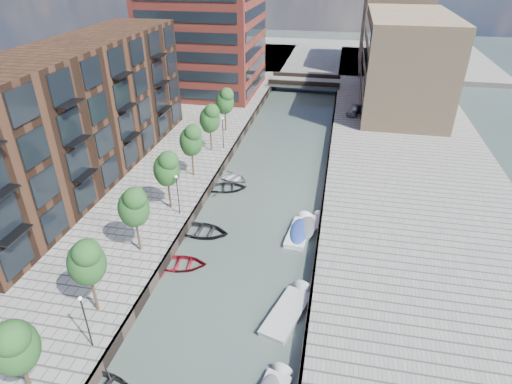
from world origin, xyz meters
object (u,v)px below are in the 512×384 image
(sloop_3, at_px, (232,179))
(car, at_px, (354,110))
(bridge, at_px, (305,82))
(sloop_1, at_px, (202,234))
(sloop_4, at_px, (226,190))
(tree_2, at_px, (133,206))
(motorboat_4, at_px, (309,227))
(tree_5, at_px, (210,118))
(motorboat_2, at_px, (291,309))
(tree_1, at_px, (86,260))
(sloop_2, at_px, (181,266))
(tree_6, at_px, (225,100))
(motorboat_3, at_px, (300,230))
(tree_3, at_px, (166,168))
(tree_4, at_px, (191,139))
(tree_0, at_px, (13,344))

(sloop_3, xyz_separation_m, car, (13.68, 22.77, 1.70))
(bridge, distance_m, sloop_1, 49.65)
(sloop_4, bearing_deg, tree_2, 148.93)
(bridge, bearing_deg, motorboat_4, -83.72)
(tree_5, relative_size, motorboat_2, 1.00)
(sloop_1, bearing_deg, tree_1, 163.32)
(sloop_2, height_order, sloop_4, sloop_4)
(tree_2, xyz_separation_m, sloop_3, (3.90, 15.78, -5.31))
(sloop_3, height_order, car, car)
(motorboat_2, bearing_deg, tree_1, -164.86)
(tree_6, height_order, sloop_1, tree_6)
(tree_2, xyz_separation_m, motorboat_3, (12.83, 6.63, -5.10))
(sloop_4, xyz_separation_m, motorboat_3, (8.87, -6.57, 0.21))
(bridge, distance_m, tree_2, 54.81)
(tree_5, xyz_separation_m, sloop_3, (3.90, -5.22, -5.31))
(tree_1, relative_size, tree_3, 1.00)
(tree_3, bearing_deg, sloop_2, -63.81)
(bridge, distance_m, tree_4, 41.08)
(bridge, xyz_separation_m, tree_5, (-8.50, -33.00, 3.92))
(sloop_4, height_order, motorboat_4, motorboat_4)
(tree_3, distance_m, motorboat_4, 14.56)
(tree_3, bearing_deg, bridge, 79.75)
(tree_5, height_order, sloop_2, tree_5)
(sloop_2, bearing_deg, tree_5, 1.11)
(tree_4, xyz_separation_m, sloop_3, (3.90, 1.78, -5.31))
(sloop_1, distance_m, motorboat_2, 12.30)
(tree_4, xyz_separation_m, motorboat_4, (13.63, -6.64, -5.11))
(tree_2, height_order, motorboat_3, tree_2)
(tree_4, bearing_deg, sloop_4, -11.41)
(tree_1, bearing_deg, sloop_1, 71.37)
(sloop_1, distance_m, sloop_2, 4.88)
(motorboat_3, distance_m, motorboat_4, 1.09)
(tree_0, xyz_separation_m, sloop_4, (3.96, 27.20, -5.31))
(tree_0, bearing_deg, tree_1, 90.00)
(sloop_1, xyz_separation_m, car, (13.67, 33.97, 1.70))
(tree_6, bearing_deg, motorboat_4, -56.56)
(bridge, bearing_deg, sloop_4, -96.34)
(tree_4, distance_m, tree_6, 14.00)
(bridge, xyz_separation_m, sloop_4, (-4.54, -40.80, -1.39))
(tree_5, xyz_separation_m, tree_6, (0.00, 7.00, 0.00))
(tree_3, xyz_separation_m, tree_6, (0.00, 21.00, 0.00))
(tree_6, height_order, sloop_3, tree_6)
(tree_2, height_order, tree_6, same)
(bridge, relative_size, sloop_2, 2.90)
(sloop_1, xyz_separation_m, sloop_4, (0.06, 8.62, 0.00))
(motorboat_3, bearing_deg, tree_5, 131.75)
(motorboat_3, bearing_deg, tree_0, -121.88)
(sloop_2, distance_m, sloop_3, 16.07)
(sloop_2, height_order, car, car)
(sloop_4, bearing_deg, motorboat_2, -165.14)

